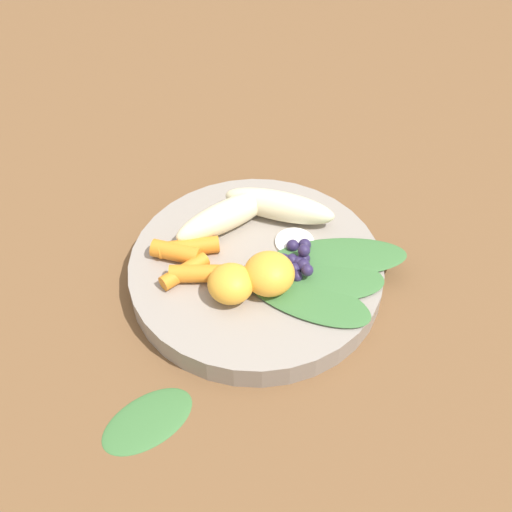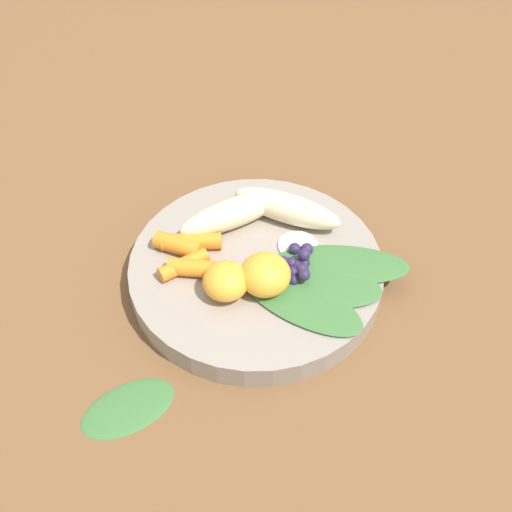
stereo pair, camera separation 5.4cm
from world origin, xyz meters
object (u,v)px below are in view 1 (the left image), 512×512
at_px(banana_peeled_left, 226,216).
at_px(banana_peeled_right, 280,206).
at_px(orange_segment_near, 269,274).
at_px(kale_leaf_stray, 147,420).
at_px(bowl, 256,271).

height_order(banana_peeled_left, banana_peeled_right, same).
height_order(orange_segment_near, kale_leaf_stray, orange_segment_near).
xyz_separation_m(banana_peeled_left, kale_leaf_stray, (0.01, -0.23, -0.04)).
height_order(banana_peeled_left, kale_leaf_stray, banana_peeled_left).
xyz_separation_m(orange_segment_near, kale_leaf_stray, (-0.06, -0.16, -0.04)).
xyz_separation_m(banana_peeled_right, kale_leaf_stray, (-0.03, -0.26, -0.04)).
bearing_deg(bowl, banana_peeled_right, 89.36).
relative_size(banana_peeled_left, kale_leaf_stray, 1.38).
bearing_deg(banana_peeled_left, bowl, 86.10).
distance_m(banana_peeled_left, orange_segment_near, 0.10).
height_order(bowl, banana_peeled_left, banana_peeled_left).
height_order(banana_peeled_right, kale_leaf_stray, banana_peeled_right).
bearing_deg(orange_segment_near, banana_peeled_right, 102.76).
height_order(bowl, kale_leaf_stray, bowl).
relative_size(banana_peeled_left, orange_segment_near, 2.43).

